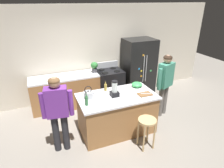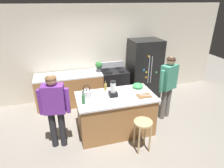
{
  "view_description": "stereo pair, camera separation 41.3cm",
  "coord_description": "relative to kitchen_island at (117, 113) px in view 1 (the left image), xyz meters",
  "views": [
    {
      "loc": [
        -1.46,
        -3.33,
        2.81
      ],
      "look_at": [
        0.0,
        0.3,
        1.06
      ],
      "focal_mm": 30.58,
      "sensor_mm": 36.0,
      "label": 1
    },
    {
      "loc": [
        -1.07,
        -3.46,
        2.81
      ],
      "look_at": [
        0.0,
        0.3,
        1.06
      ],
      "focal_mm": 30.58,
      "sensor_mm": 36.0,
      "label": 2
    }
  ],
  "objects": [
    {
      "name": "tea_kettle",
      "position": [
        -0.6,
        0.14,
        0.53
      ],
      "size": [
        0.28,
        0.2,
        0.27
      ],
      "color": "#B7BABF",
      "rests_on": "kitchen_island"
    },
    {
      "name": "potted_plant",
      "position": [
        -0.03,
        1.55,
        0.62
      ],
      "size": [
        0.2,
        0.2,
        0.3
      ],
      "color": "#4C4C51",
      "rests_on": "back_counter_run"
    },
    {
      "name": "blender_appliance",
      "position": [
        -0.06,
        0.01,
        0.6
      ],
      "size": [
        0.17,
        0.17,
        0.35
      ],
      "color": "black",
      "rests_on": "kitchen_island"
    },
    {
      "name": "person_by_island_left",
      "position": [
        -1.27,
        -0.14,
        0.5
      ],
      "size": [
        0.6,
        0.28,
        1.58
      ],
      "color": "#26262B",
      "rests_on": "ground_plane"
    },
    {
      "name": "chef_knife",
      "position": [
        0.6,
        -0.18,
        0.47
      ],
      "size": [
        0.21,
        0.12,
        0.01
      ],
      "primitive_type": "cube",
      "rotation": [
        0.0,
        0.0,
        -0.44
      ],
      "color": "#B7BABF",
      "rests_on": "cutting_board"
    },
    {
      "name": "ground_plane",
      "position": [
        0.0,
        0.0,
        -0.46
      ],
      "size": [
        14.0,
        14.0,
        0.0
      ],
      "primitive_type": "plane",
      "color": "gray"
    },
    {
      "name": "mixing_bowl",
      "position": [
        0.61,
        0.24,
        0.51
      ],
      "size": [
        0.25,
        0.25,
        0.11
      ],
      "primitive_type": "ellipsoid",
      "color": "#3FB259",
      "rests_on": "kitchen_island"
    },
    {
      "name": "back_counter_run",
      "position": [
        -0.8,
        1.55,
        -0.0
      ],
      "size": [
        2.0,
        0.64,
        0.91
      ],
      "color": "#9E6B3D",
      "rests_on": "ground_plane"
    },
    {
      "name": "stove_range",
      "position": [
        0.41,
        1.52,
        0.01
      ],
      "size": [
        0.76,
        0.65,
        1.09
      ],
      "color": "black",
      "rests_on": "ground_plane"
    },
    {
      "name": "bottle_vinegar",
      "position": [
        -0.14,
        0.33,
        0.54
      ],
      "size": [
        0.06,
        0.06,
        0.24
      ],
      "color": "olive",
      "rests_on": "kitchen_island"
    },
    {
      "name": "kitchen_island",
      "position": [
        0.0,
        0.0,
        0.0
      ],
      "size": [
        1.68,
        0.91,
        0.91
      ],
      "color": "#9E6B3D",
      "rests_on": "ground_plane"
    },
    {
      "name": "bar_stool",
      "position": [
        0.33,
        -0.71,
        0.06
      ],
      "size": [
        0.36,
        0.36,
        0.66
      ],
      "color": "tan",
      "rests_on": "ground_plane"
    },
    {
      "name": "person_by_sink_right",
      "position": [
        1.37,
        0.19,
        0.52
      ],
      "size": [
        0.58,
        0.35,
        1.61
      ],
      "color": "#66605B",
      "rests_on": "ground_plane"
    },
    {
      "name": "refrigerator",
      "position": [
        1.36,
        1.5,
        0.42
      ],
      "size": [
        0.9,
        0.73,
        1.75
      ],
      "color": "black",
      "rests_on": "ground_plane"
    },
    {
      "name": "back_wall",
      "position": [
        0.0,
        1.95,
        0.89
      ],
      "size": [
        8.0,
        0.1,
        2.7
      ],
      "primitive_type": "cube",
      "color": "beige",
      "rests_on": "ground_plane"
    },
    {
      "name": "bottle_olive_oil",
      "position": [
        -0.71,
        -0.14,
        0.55
      ],
      "size": [
        0.07,
        0.07,
        0.28
      ],
      "color": "#2D6638",
      "rests_on": "kitchen_island"
    },
    {
      "name": "cutting_board",
      "position": [
        0.58,
        -0.18,
        0.46
      ],
      "size": [
        0.3,
        0.2,
        0.02
      ],
      "primitive_type": "cube",
      "color": "brown",
      "rests_on": "kitchen_island"
    }
  ]
}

